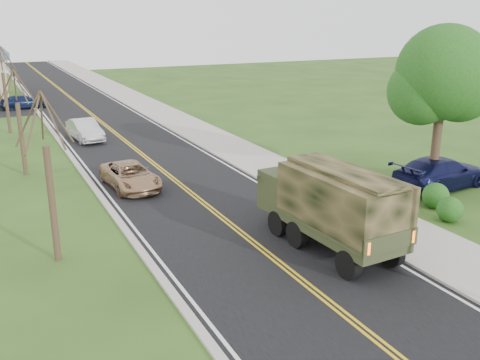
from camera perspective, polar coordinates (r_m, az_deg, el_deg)
road at (r=50.14m, az=-15.74°, el=6.90°), size 8.00×120.00×0.01m
curb_right at (r=51.03m, az=-11.14°, el=7.45°), size 0.30×120.00×0.12m
sidewalk_right at (r=51.50m, az=-9.25°, el=7.62°), size 3.20×120.00×0.10m
curb_left at (r=49.57m, az=-20.47°, el=6.40°), size 0.30×120.00×0.10m
leafy_tree at (r=27.39m, az=20.85°, el=9.94°), size 4.83×4.50×8.10m
bare_tree_a at (r=19.60m, az=-19.54°, el=-1.07°), size 1.93×2.26×6.08m
bare_tree_b at (r=31.26m, az=-22.36°, el=4.92°), size 1.83×2.14×5.73m
bare_tree_c at (r=43.04m, az=-23.72°, el=8.22°), size 2.04×2.39×6.42m
military_truck at (r=19.91m, az=9.75°, el=-2.33°), size 2.63×6.66×3.26m
suv_champagne at (r=27.65m, az=-11.62°, el=0.46°), size 2.43×4.72×1.27m
sedan_silver at (r=39.04m, az=-16.21°, el=5.14°), size 1.99×4.57×1.46m
pickup_navy at (r=28.73m, az=20.59°, el=0.71°), size 5.91×2.98×1.65m
lot_car_navy at (r=54.44m, az=-22.04°, el=7.74°), size 4.56×2.27×1.27m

